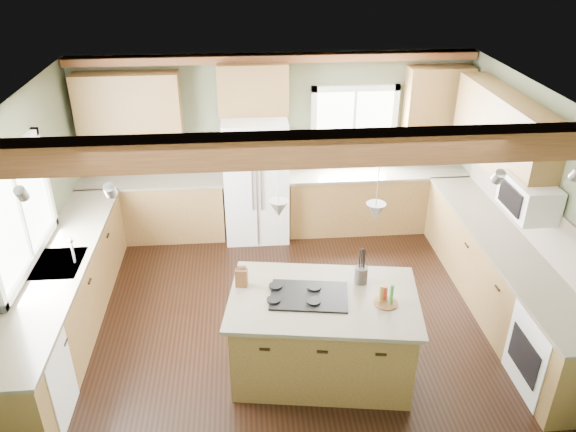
{
  "coord_description": "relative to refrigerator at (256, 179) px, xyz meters",
  "views": [
    {
      "loc": [
        -0.46,
        -5.23,
        4.2
      ],
      "look_at": [
        0.01,
        0.3,
        1.25
      ],
      "focal_mm": 35.0,
      "sensor_mm": 36.0,
      "label": 1
    }
  ],
  "objects": [
    {
      "name": "floor",
      "position": [
        0.3,
        -2.12,
        -0.9
      ],
      "size": [
        5.6,
        5.6,
        0.0
      ],
      "primitive_type": "plane",
      "color": "black",
      "rests_on": "ground"
    },
    {
      "name": "ceiling",
      "position": [
        0.3,
        -2.12,
        1.7
      ],
      "size": [
        5.6,
        5.6,
        0.0
      ],
      "primitive_type": "plane",
      "rotation": [
        3.14,
        0.0,
        0.0
      ],
      "color": "silver",
      "rests_on": "wall_back"
    },
    {
      "name": "wall_back",
      "position": [
        0.3,
        0.38,
        0.4
      ],
      "size": [
        5.6,
        0.0,
        5.6
      ],
      "primitive_type": "plane",
      "rotation": [
        1.57,
        0.0,
        0.0
      ],
      "color": "#474F38",
      "rests_on": "ground"
    },
    {
      "name": "wall_left",
      "position": [
        -2.5,
        -2.12,
        0.4
      ],
      "size": [
        0.0,
        5.0,
        5.0
      ],
      "primitive_type": "plane",
      "rotation": [
        1.57,
        0.0,
        1.57
      ],
      "color": "#474F38",
      "rests_on": "ground"
    },
    {
      "name": "wall_right",
      "position": [
        3.1,
        -2.12,
        0.4
      ],
      "size": [
        0.0,
        5.0,
        5.0
      ],
      "primitive_type": "plane",
      "rotation": [
        1.57,
        0.0,
        -1.57
      ],
      "color": "#474F38",
      "rests_on": "ground"
    },
    {
      "name": "ceiling_beam",
      "position": [
        0.3,
        -2.92,
        1.57
      ],
      "size": [
        5.55,
        0.26,
        0.26
      ],
      "primitive_type": "cube",
      "color": "#502817",
      "rests_on": "ceiling"
    },
    {
      "name": "soffit_trim",
      "position": [
        0.3,
        0.28,
        1.64
      ],
      "size": [
        5.55,
        0.2,
        0.1
      ],
      "primitive_type": "cube",
      "color": "#502817",
      "rests_on": "ceiling"
    },
    {
      "name": "backsplash_back",
      "position": [
        0.3,
        0.36,
        0.31
      ],
      "size": [
        5.58,
        0.03,
        0.58
      ],
      "primitive_type": "cube",
      "color": "brown",
      "rests_on": "wall_back"
    },
    {
      "name": "backsplash_right",
      "position": [
        3.08,
        -2.07,
        0.31
      ],
      "size": [
        0.03,
        3.7,
        0.58
      ],
      "primitive_type": "cube",
      "color": "brown",
      "rests_on": "wall_right"
    },
    {
      "name": "base_cab_back_left",
      "position": [
        -1.49,
        0.08,
        -0.46
      ],
      "size": [
        2.02,
        0.6,
        0.88
      ],
      "primitive_type": "cube",
      "color": "brown",
      "rests_on": "floor"
    },
    {
      "name": "counter_back_left",
      "position": [
        -1.49,
        0.08,
        0.0
      ],
      "size": [
        2.06,
        0.64,
        0.04
      ],
      "primitive_type": "cube",
      "color": "#514A3B",
      "rests_on": "base_cab_back_left"
    },
    {
      "name": "base_cab_back_right",
      "position": [
        1.79,
        0.08,
        -0.46
      ],
      "size": [
        2.62,
        0.6,
        0.88
      ],
      "primitive_type": "cube",
      "color": "brown",
      "rests_on": "floor"
    },
    {
      "name": "counter_back_right",
      "position": [
        1.79,
        0.08,
        0.0
      ],
      "size": [
        2.66,
        0.64,
        0.04
      ],
      "primitive_type": "cube",
      "color": "#514A3B",
      "rests_on": "base_cab_back_right"
    },
    {
      "name": "base_cab_left",
      "position": [
        -2.2,
        -2.07,
        -0.46
      ],
      "size": [
        0.6,
        3.7,
        0.88
      ],
      "primitive_type": "cube",
      "color": "brown",
      "rests_on": "floor"
    },
    {
      "name": "counter_left",
      "position": [
        -2.2,
        -2.07,
        0.0
      ],
      "size": [
        0.64,
        3.74,
        0.04
      ],
      "primitive_type": "cube",
      "color": "#514A3B",
      "rests_on": "base_cab_left"
    },
    {
      "name": "base_cab_right",
      "position": [
        2.8,
        -2.07,
        -0.46
      ],
      "size": [
        0.6,
        3.7,
        0.88
      ],
      "primitive_type": "cube",
      "color": "brown",
      "rests_on": "floor"
    },
    {
      "name": "counter_right",
      "position": [
        2.8,
        -2.07,
        0.0
      ],
      "size": [
        0.64,
        3.74,
        0.04
      ],
      "primitive_type": "cube",
      "color": "#514A3B",
      "rests_on": "base_cab_right"
    },
    {
      "name": "upper_cab_back_left",
      "position": [
        -1.69,
        0.21,
        1.05
      ],
      "size": [
        1.4,
        0.35,
        0.9
      ],
      "primitive_type": "cube",
      "color": "brown",
      "rests_on": "wall_back"
    },
    {
      "name": "upper_cab_over_fridge",
      "position": [
        -0.0,
        0.21,
        1.25
      ],
      "size": [
        0.96,
        0.35,
        0.7
      ],
      "primitive_type": "cube",
      "color": "brown",
      "rests_on": "wall_back"
    },
    {
      "name": "upper_cab_right",
      "position": [
        2.92,
        -1.22,
        1.05
      ],
      "size": [
        0.35,
        2.2,
        0.9
      ],
      "primitive_type": "cube",
      "color": "brown",
      "rests_on": "wall_right"
    },
    {
      "name": "upper_cab_back_corner",
      "position": [
        2.6,
        0.21,
        1.05
      ],
      "size": [
        0.9,
        0.35,
        0.9
      ],
      "primitive_type": "cube",
      "color": "brown",
      "rests_on": "wall_back"
    },
    {
      "name": "window_left",
      "position": [
        -2.48,
        -2.07,
        0.65
      ],
      "size": [
        0.04,
        1.6,
        1.05
      ],
      "primitive_type": "cube",
      "color": "white",
      "rests_on": "wall_left"
    },
    {
      "name": "window_back",
      "position": [
        1.45,
        0.36,
        0.65
      ],
      "size": [
        1.1,
        0.04,
        1.0
      ],
      "primitive_type": "cube",
      "color": "white",
      "rests_on": "wall_back"
    },
    {
      "name": "sink",
      "position": [
        -2.2,
        -2.07,
        0.01
      ],
      "size": [
        0.5,
        0.65,
        0.03
      ],
      "primitive_type": "cube",
      "color": "#262628",
      "rests_on": "counter_left"
    },
    {
      "name": "faucet",
      "position": [
        -2.02,
        -2.07,
        0.15
      ],
      "size": [
        0.02,
        0.02,
        0.28
      ],
      "primitive_type": "cylinder",
      "color": "#B2B2B7",
      "rests_on": "sink"
    },
    {
      "name": "dishwasher",
      "position": [
        -2.19,
        -3.37,
        -0.47
      ],
      "size": [
        0.6,
        0.6,
        0.84
      ],
      "primitive_type": "cube",
      "color": "white",
      "rests_on": "floor"
    },
    {
      "name": "oven",
      "position": [
        2.79,
        -3.37,
        -0.47
      ],
      "size": [
        0.6,
        0.72,
        0.84
      ],
      "primitive_type": "cube",
      "color": "white",
      "rests_on": "floor"
    },
    {
      "name": "microwave",
      "position": [
        2.88,
        -2.17,
        0.65
      ],
      "size": [
        0.4,
        0.7,
        0.38
      ],
      "primitive_type": "cube",
      "color": "white",
      "rests_on": "wall_right"
    },
    {
      "name": "pendant_left",
      "position": [
        0.14,
        -2.86,
        0.98
      ],
      "size": [
        0.18,
        0.18,
        0.16
      ],
      "primitive_type": "cone",
      "rotation": [
        3.14,
        0.0,
        0.0
      ],
      "color": "#B2B2B7",
      "rests_on": "ceiling"
    },
    {
      "name": "pendant_right",
      "position": [
        1.0,
        -2.98,
        0.98
      ],
      "size": [
        0.18,
        0.18,
        0.16
      ],
      "primitive_type": "cone",
      "rotation": [
        3.14,
        0.0,
        0.0
      ],
      "color": "#B2B2B7",
      "rests_on": "ceiling"
    },
    {
      "name": "refrigerator",
      "position": [
        0.0,
        0.0,
        0.0
      ],
      "size": [
        0.9,
        0.74,
        1.8
      ],
      "primitive_type": "cube",
      "color": "white",
      "rests_on": "floor"
    },
    {
      "name": "island",
      "position": [
        0.57,
        -2.92,
        -0.46
      ],
      "size": [
        1.88,
        1.31,
        0.88
      ],
      "primitive_type": "cube",
      "rotation": [
        0.0,
        0.0,
        -0.15
      ],
      "color": "olive",
      "rests_on": "floor"
    },
    {
      "name": "island_top",
      "position": [
        0.57,
        -2.92,
        0.0
      ],
      "size": [
        2.01,
        1.44,
        0.04
      ],
      "primitive_type": "cube",
      "rotation": [
        0.0,
        0.0,
        -0.15
      ],
      "color": "#514A3B",
      "rests_on": "island"
    },
    {
      "name": "cooktop",
      "position": [
        0.42,
        -2.9,
        0.03
      ],
      "size": [
        0.82,
        0.61,
        0.02
      ],
      "primitive_type": "cube",
      "rotation": [
        0.0,
        0.0,
        -0.15
      ],
      "color": "black",
      "rests_on": "island_top"
    },
    {
      "name": "knife_block",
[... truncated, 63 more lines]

